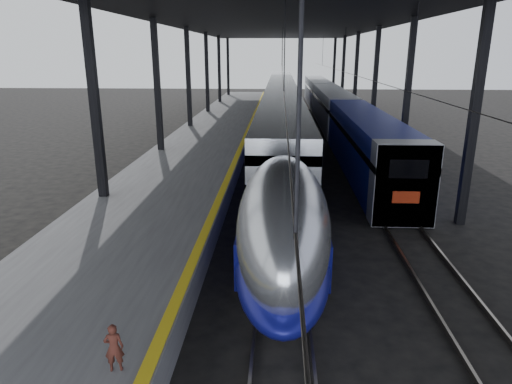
{
  "coord_description": "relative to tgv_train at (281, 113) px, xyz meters",
  "views": [
    {
      "loc": [
        1.85,
        -13.69,
        7.01
      ],
      "look_at": [
        1.0,
        2.61,
        2.0
      ],
      "focal_mm": 32.0,
      "sensor_mm": 36.0,
      "label": 1
    }
  ],
  "objects": [
    {
      "name": "ground",
      "position": [
        -2.0,
        -26.72,
        -1.91
      ],
      "size": [
        160.0,
        160.0,
        0.0
      ],
      "primitive_type": "plane",
      "color": "black",
      "rests_on": "ground"
    },
    {
      "name": "second_train",
      "position": [
        5.0,
        4.74,
        -0.11
      ],
      "size": [
        2.58,
        56.05,
        3.56
      ],
      "color": "navy",
      "rests_on": "ground"
    },
    {
      "name": "rails",
      "position": [
        2.5,
        -6.72,
        -1.83
      ],
      "size": [
        6.52,
        80.0,
        0.16
      ],
      "color": "slate",
      "rests_on": "ground"
    },
    {
      "name": "canopy",
      "position": [
        -0.1,
        -6.72,
        7.2
      ],
      "size": [
        18.0,
        75.0,
        9.47
      ],
      "color": "black",
      "rests_on": "ground"
    },
    {
      "name": "tgv_train",
      "position": [
        0.0,
        0.0,
        0.0
      ],
      "size": [
        2.85,
        65.2,
        4.09
      ],
      "color": "silver",
      "rests_on": "ground"
    },
    {
      "name": "child",
      "position": [
        -3.31,
        -32.98,
        -0.4
      ],
      "size": [
        0.42,
        0.32,
        1.03
      ],
      "primitive_type": "imported",
      "rotation": [
        0.0,
        0.0,
        3.35
      ],
      "color": "#451E17",
      "rests_on": "platform"
    },
    {
      "name": "yellow_strip",
      "position": [
        -2.7,
        -6.72,
        -0.91
      ],
      "size": [
        0.3,
        80.0,
        0.01
      ],
      "primitive_type": "cube",
      "color": "gold",
      "rests_on": "platform"
    },
    {
      "name": "platform",
      "position": [
        -5.5,
        -6.72,
        -1.41
      ],
      "size": [
        6.0,
        80.0,
        1.0
      ],
      "primitive_type": "cube",
      "color": "#4C4C4F",
      "rests_on": "ground"
    }
  ]
}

